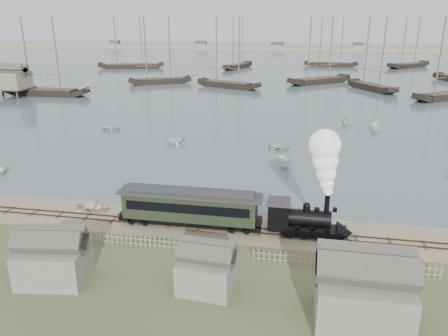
# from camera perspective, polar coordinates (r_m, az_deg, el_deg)

# --- Properties ---
(ground) EXTENTS (600.00, 600.00, 0.00)m
(ground) POSITION_cam_1_polar(r_m,az_deg,el_deg) (45.13, -1.40, -6.62)
(ground) COLOR tan
(ground) RESTS_ON ground
(harbor_water) EXTENTS (600.00, 336.00, 0.06)m
(harbor_water) POSITION_cam_1_polar(r_m,az_deg,el_deg) (210.86, 8.26, 13.61)
(harbor_water) COLOR #485D67
(harbor_water) RESTS_ON ground
(rail_track) EXTENTS (120.00, 1.80, 0.16)m
(rail_track) POSITION_cam_1_polar(r_m,az_deg,el_deg) (43.36, -1.94, -7.70)
(rail_track) COLOR #36251D
(rail_track) RESTS_ON ground
(picket_fence_west) EXTENTS (19.00, 0.10, 1.20)m
(picket_fence_west) POSITION_cam_1_polar(r_m,az_deg,el_deg) (40.99, -12.51, -9.95)
(picket_fence_west) COLOR slate
(picket_fence_west) RESTS_ON ground
(picket_fence_east) EXTENTS (15.00, 0.10, 1.20)m
(picket_fence_east) POSITION_cam_1_polar(r_m,az_deg,el_deg) (37.99, 15.43, -12.71)
(picket_fence_east) COLOR slate
(picket_fence_east) RESTS_ON ground
(shed_left) EXTENTS (5.00, 4.00, 4.10)m
(shed_left) POSITION_cam_1_polar(r_m,az_deg,el_deg) (37.93, -21.07, -13.42)
(shed_left) COLOR slate
(shed_left) RESTS_ON ground
(shed_mid) EXTENTS (4.00, 3.50, 3.60)m
(shed_mid) POSITION_cam_1_polar(r_m,az_deg,el_deg) (34.59, -2.20, -15.41)
(shed_mid) COLOR slate
(shed_mid) RESTS_ON ground
(shed_right) EXTENTS (6.00, 5.00, 5.10)m
(shed_right) POSITION_cam_1_polar(r_m,az_deg,el_deg) (32.71, 17.23, -18.69)
(shed_right) COLOR slate
(shed_right) RESTS_ON ground
(far_spit) EXTENTS (500.00, 20.00, 1.80)m
(far_spit) POSITION_cam_1_polar(r_m,az_deg,el_deg) (290.56, 8.99, 15.03)
(far_spit) COLOR tan
(far_spit) RESTS_ON ground
(locomotive) EXTENTS (7.96, 2.97, 9.93)m
(locomotive) POSITION_cam_1_polar(r_m,az_deg,el_deg) (40.70, 12.33, -3.01)
(locomotive) COLOR black
(locomotive) RESTS_ON ground
(passenger_coach) EXTENTS (14.10, 2.72, 3.42)m
(passenger_coach) POSITION_cam_1_polar(r_m,az_deg,el_deg) (42.86, -4.47, -4.95)
(passenger_coach) COLOR black
(passenger_coach) RESTS_ON ground
(beached_dinghy) EXTENTS (3.01, 3.95, 0.77)m
(beached_dinghy) POSITION_cam_1_polar(r_m,az_deg,el_deg) (48.92, -16.62, -4.86)
(beached_dinghy) COLOR white
(beached_dinghy) RESTS_ON ground
(rowboat_1) EXTENTS (4.01, 4.25, 1.77)m
(rowboat_1) POSITION_cam_1_polar(r_m,az_deg,el_deg) (71.37, -6.39, 3.85)
(rowboat_1) COLOR white
(rowboat_1) RESTS_ON harbor_water
(rowboat_2) EXTENTS (3.64, 2.45, 1.32)m
(rowboat_2) POSITION_cam_1_polar(r_m,az_deg,el_deg) (60.30, 7.85, 0.69)
(rowboat_2) COLOR white
(rowboat_2) RESTS_ON harbor_water
(rowboat_3) EXTENTS (2.66, 3.57, 0.71)m
(rowboat_3) POSITION_cam_1_polar(r_m,az_deg,el_deg) (68.74, 7.27, 2.76)
(rowboat_3) COLOR white
(rowboat_3) RESTS_ON harbor_water
(rowboat_5) EXTENTS (4.10, 2.33, 1.49)m
(rowboat_5) POSITION_cam_1_polar(r_m,az_deg,el_deg) (83.70, 19.13, 5.09)
(rowboat_5) COLOR white
(rowboat_5) RESTS_ON harbor_water
(rowboat_6) EXTENTS (3.30, 4.21, 0.79)m
(rowboat_6) POSITION_cam_1_polar(r_m,az_deg,el_deg) (82.68, -14.68, 5.11)
(rowboat_6) COLOR white
(rowboat_6) RESTS_ON harbor_water
(rowboat_7) EXTENTS (3.72, 3.33, 1.77)m
(rowboat_7) POSITION_cam_1_polar(r_m,az_deg,el_deg) (87.16, 15.57, 6.06)
(rowboat_7) COLOR white
(rowboat_7) RESTS_ON harbor_water
(schooner_0) EXTENTS (22.21, 5.56, 20.00)m
(schooner_0) POSITION_cam_1_polar(r_m,az_deg,el_deg) (124.10, -22.61, 13.31)
(schooner_0) COLOR black
(schooner_0) RESTS_ON harbor_water
(schooner_1) EXTENTS (18.88, 12.70, 20.00)m
(schooner_1) POSITION_cam_1_polar(r_m,az_deg,el_deg) (137.64, -8.50, 14.95)
(schooner_1) COLOR black
(schooner_1) RESTS_ON harbor_water
(schooner_2) EXTENTS (19.96, 11.69, 20.00)m
(schooner_2) POSITION_cam_1_polar(r_m,az_deg,el_deg) (128.36, 0.61, 14.86)
(schooner_2) COLOR black
(schooner_2) RESTS_ON harbor_water
(schooner_3) EXTENTS (20.22, 18.11, 20.00)m
(schooner_3) POSITION_cam_1_polar(r_m,az_deg,el_deg) (140.24, 12.60, 14.78)
(schooner_3) COLOR black
(schooner_3) RESTS_ON harbor_water
(schooner_6) EXTENTS (26.48, 12.90, 20.00)m
(schooner_6) POSITION_cam_1_polar(r_m,az_deg,el_deg) (183.11, -12.23, 15.73)
(schooner_6) COLOR black
(schooner_6) RESTS_ON harbor_water
(schooner_7) EXTENTS (10.34, 19.12, 20.00)m
(schooner_7) POSITION_cam_1_polar(r_m,az_deg,el_deg) (178.98, 1.85, 16.06)
(schooner_7) COLOR black
(schooner_7) RESTS_ON harbor_water
(schooner_8) EXTENTS (21.90, 5.41, 20.00)m
(schooner_8) POSITION_cam_1_polar(r_m,az_deg,el_deg) (190.52, 13.98, 15.72)
(schooner_8) COLOR black
(schooner_8) RESTS_ON harbor_water
(schooner_9) EXTENTS (19.47, 18.40, 20.00)m
(schooner_9) POSITION_cam_1_polar(r_m,az_deg,el_deg) (197.09, 23.28, 14.87)
(schooner_9) COLOR black
(schooner_9) RESTS_ON harbor_water
(schooner_10) EXTENTS (12.77, 18.21, 20.00)m
(schooner_10) POSITION_cam_1_polar(r_m,az_deg,el_deg) (130.59, 19.16, 13.92)
(schooner_10) COLOR black
(schooner_10) RESTS_ON harbor_water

